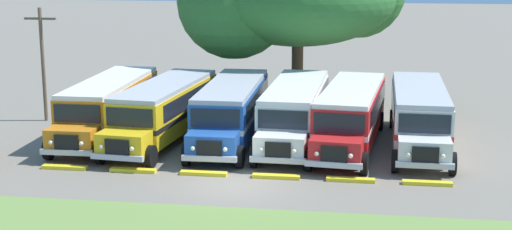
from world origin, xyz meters
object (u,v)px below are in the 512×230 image
(parked_bus_slot_2, at_px, (231,109))
(parked_bus_slot_4, at_px, (351,113))
(parked_bus_slot_5, at_px, (419,113))
(parked_bus_slot_0, at_px, (109,105))
(parked_bus_slot_1, at_px, (164,108))
(utility_pole, at_px, (43,61))
(parked_bus_slot_3, at_px, (295,110))

(parked_bus_slot_2, bearing_deg, parked_bus_slot_4, 87.43)
(parked_bus_slot_2, distance_m, parked_bus_slot_4, 5.93)
(parked_bus_slot_4, bearing_deg, parked_bus_slot_2, -86.28)
(parked_bus_slot_2, height_order, parked_bus_slot_5, same)
(parked_bus_slot_0, height_order, parked_bus_slot_5, same)
(parked_bus_slot_1, relative_size, parked_bus_slot_5, 1.01)
(parked_bus_slot_5, bearing_deg, parked_bus_slot_0, -87.98)
(parked_bus_slot_2, relative_size, utility_pole, 1.73)
(parked_bus_slot_5, height_order, utility_pole, utility_pole)
(parked_bus_slot_2, distance_m, utility_pole, 11.48)
(parked_bus_slot_4, bearing_deg, parked_bus_slot_1, -83.02)
(parked_bus_slot_3, bearing_deg, parked_bus_slot_5, 92.84)
(parked_bus_slot_3, relative_size, parked_bus_slot_4, 0.99)
(parked_bus_slot_0, bearing_deg, parked_bus_slot_3, 90.04)
(utility_pole, bearing_deg, parked_bus_slot_1, -21.90)
(utility_pole, bearing_deg, parked_bus_slot_5, -6.76)
(parked_bus_slot_4, distance_m, parked_bus_slot_5, 3.34)
(parked_bus_slot_3, distance_m, parked_bus_slot_5, 6.06)
(parked_bus_slot_0, distance_m, parked_bus_slot_1, 3.10)
(parked_bus_slot_1, bearing_deg, utility_pole, -106.43)
(parked_bus_slot_0, relative_size, parked_bus_slot_5, 1.00)
(parked_bus_slot_3, distance_m, parked_bus_slot_4, 2.78)
(parked_bus_slot_2, relative_size, parked_bus_slot_3, 1.00)
(parked_bus_slot_0, distance_m, parked_bus_slot_2, 6.41)
(parked_bus_slot_2, bearing_deg, parked_bus_slot_0, -91.25)
(parked_bus_slot_1, height_order, utility_pole, utility_pole)
(parked_bus_slot_3, height_order, utility_pole, utility_pole)
(parked_bus_slot_1, height_order, parked_bus_slot_4, same)
(parked_bus_slot_4, bearing_deg, utility_pole, -93.96)
(parked_bus_slot_0, xyz_separation_m, parked_bus_slot_4, (12.33, -0.27, 0.00))
(parked_bus_slot_0, height_order, parked_bus_slot_4, same)
(parked_bus_slot_1, distance_m, utility_pole, 8.47)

